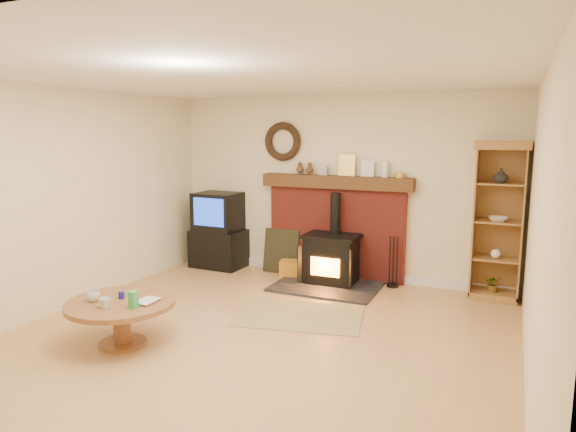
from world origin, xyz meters
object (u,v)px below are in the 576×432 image
at_px(wood_stove, 330,261).
at_px(coffee_table, 121,309).
at_px(curio_cabinet, 498,221).
at_px(tv_unit, 218,232).

distance_m(wood_stove, coffee_table, 3.03).
distance_m(wood_stove, curio_cabinet, 2.21).
relative_size(curio_cabinet, coffee_table, 1.87).
height_order(tv_unit, curio_cabinet, curio_cabinet).
relative_size(wood_stove, coffee_table, 1.32).
bearing_deg(tv_unit, coffee_table, -76.81).
bearing_deg(wood_stove, coffee_table, -113.74).
bearing_deg(coffee_table, wood_stove, 66.26).
relative_size(wood_stove, curio_cabinet, 0.71).
bearing_deg(tv_unit, curio_cabinet, 1.24).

